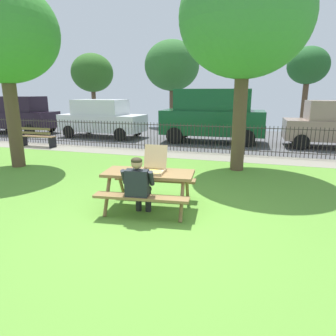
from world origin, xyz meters
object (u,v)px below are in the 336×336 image
at_px(parked_car_center, 213,114).
at_px(parked_car_right, 334,124).
at_px(adult_at_table, 139,184).
at_px(parked_car_far_left, 16,114).
at_px(tree_midground_left, 245,18).
at_px(picnic_table_foreground, 149,180).
at_px(park_bench_left, 37,137).
at_px(tree_near_table, 3,33).
at_px(parked_car_left, 102,118).
at_px(far_tree_left, 92,73).
at_px(far_tree_midleft, 172,66).
at_px(far_tree_center, 308,66).
at_px(pizza_box_open, 153,167).

bearing_deg(parked_car_center, parked_car_right, 0.00).
xyz_separation_m(adult_at_table, parked_car_far_left, (-11.28, 9.25, 0.44)).
relative_size(tree_midground_left, parked_car_far_left, 1.29).
bearing_deg(picnic_table_foreground, park_bench_left, 143.21).
xyz_separation_m(tree_near_table, parked_car_left, (-0.54, 6.56, -2.98)).
bearing_deg(far_tree_left, adult_at_table, -57.62).
distance_m(picnic_table_foreground, park_bench_left, 8.89).
xyz_separation_m(adult_at_table, far_tree_midleft, (-3.89, 15.82, 3.39)).
xyz_separation_m(park_bench_left, parked_car_left, (1.31, 3.42, 0.59)).
xyz_separation_m(parked_car_left, parked_car_center, (5.78, -0.00, 0.30)).
bearing_deg(park_bench_left, tree_midground_left, -10.35).
bearing_deg(far_tree_center, parked_car_right, -86.46).
bearing_deg(parked_car_left, parked_car_far_left, -179.99).
relative_size(pizza_box_open, tree_near_table, 0.11).
bearing_deg(park_bench_left, parked_car_right, 15.64).
bearing_deg(far_tree_midleft, parked_car_left, -106.23).
bearing_deg(pizza_box_open, far_tree_left, 123.56).
bearing_deg(tree_near_table, parked_car_far_left, 132.56).
xyz_separation_m(tree_near_table, far_tree_left, (-4.77, 13.13, -0.31)).
bearing_deg(parked_car_right, far_tree_midleft, 143.80).
height_order(tree_midground_left, far_tree_midleft, tree_midground_left).
xyz_separation_m(pizza_box_open, tree_near_table, (-5.37, 2.15, 3.11)).
bearing_deg(parked_car_right, parked_car_left, 179.99).
relative_size(picnic_table_foreground, tree_near_table, 0.36).
bearing_deg(parked_car_center, park_bench_left, -154.27).
height_order(pizza_box_open, far_tree_center, far_tree_center).
height_order(tree_midground_left, far_tree_center, tree_midground_left).
bearing_deg(parked_car_left, parked_car_right, -0.01).
distance_m(pizza_box_open, parked_car_left, 10.52).
bearing_deg(parked_car_right, adult_at_table, -118.88).
bearing_deg(far_tree_midleft, park_bench_left, -107.86).
distance_m(parked_car_left, parked_car_right, 10.90).
relative_size(far_tree_midleft, far_tree_center, 1.15).
relative_size(tree_midground_left, parked_car_center, 1.26).
height_order(parked_car_center, far_tree_center, far_tree_center).
distance_m(tree_near_table, parked_car_right, 12.62).
relative_size(pizza_box_open, parked_car_far_left, 0.13).
bearing_deg(far_tree_left, parked_car_center, -33.28).
bearing_deg(far_tree_center, adult_at_table, -106.52).
distance_m(park_bench_left, tree_near_table, 5.10).
xyz_separation_m(tree_midground_left, parked_car_center, (-1.53, 4.99, -2.99)).
relative_size(parked_car_far_left, parked_car_right, 1.17).
xyz_separation_m(picnic_table_foreground, tree_midground_left, (1.50, 3.75, 3.70)).
height_order(picnic_table_foreground, far_tree_left, far_tree_left).
xyz_separation_m(parked_car_center, far_tree_midleft, (-3.87, 6.58, 2.74)).
relative_size(pizza_box_open, far_tree_left, 0.11).
bearing_deg(tree_midground_left, far_tree_center, 74.62).
height_order(park_bench_left, parked_car_right, parked_car_right).
distance_m(parked_car_far_left, far_tree_left, 7.17).
distance_m(parked_car_left, far_tree_midleft, 7.49).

